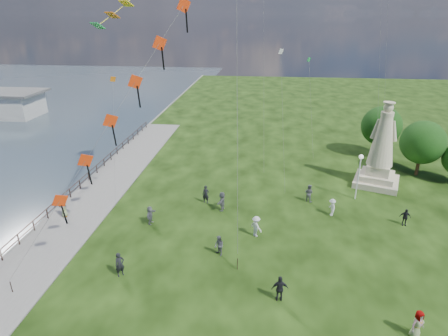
# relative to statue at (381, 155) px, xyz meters

# --- Properties ---
(waterfront) EXTENTS (200.00, 200.00, 1.51)m
(waterfront) POSITION_rel_statue_xyz_m (-28.96, -9.65, -3.33)
(waterfront) COLOR #2E3C45
(waterfront) RESTS_ON ground
(statue) EXTENTS (5.41, 5.41, 8.64)m
(statue) POSITION_rel_statue_xyz_m (0.00, 0.00, 0.00)
(statue) COLOR #B5AA89
(statue) RESTS_ON ground
(lamppost) EXTENTS (0.42, 0.42, 4.52)m
(lamppost) POSITION_rel_statue_xyz_m (-2.85, -3.69, -0.00)
(lamppost) COLOR silver
(lamppost) RESTS_ON ground
(tree_row) EXTENTS (9.88, 11.37, 6.23)m
(tree_row) POSITION_rel_statue_xyz_m (4.26, 5.37, 0.38)
(tree_row) COLOR #382314
(tree_row) RESTS_ON ground
(person_0) EXTENTS (0.75, 0.75, 1.76)m
(person_0) POSITION_rel_statue_xyz_m (-21.02, -17.17, -2.39)
(person_0) COLOR black
(person_0) RESTS_ON ground
(person_1) EXTENTS (0.85, 0.89, 1.58)m
(person_1) POSITION_rel_statue_xyz_m (-14.69, -14.14, -2.47)
(person_1) COLOR #595960
(person_1) RESTS_ON ground
(person_2) EXTENTS (1.22, 1.20, 1.74)m
(person_2) POSITION_rel_statue_xyz_m (-12.10, -11.25, -2.39)
(person_2) COLOR silver
(person_2) RESTS_ON ground
(person_3) EXTENTS (1.09, 0.65, 1.77)m
(person_3) POSITION_rel_statue_xyz_m (-10.40, -18.37, -2.38)
(person_3) COLOR black
(person_3) RESTS_ON ground
(person_4) EXTENTS (0.99, 0.88, 1.72)m
(person_4) POSITION_rel_statue_xyz_m (-3.06, -20.36, -2.40)
(person_4) COLOR #595960
(person_4) RESTS_ON ground
(person_5) EXTENTS (0.79, 1.55, 1.61)m
(person_5) POSITION_rel_statue_xyz_m (-21.00, -10.33, -2.46)
(person_5) COLOR #595960
(person_5) RESTS_ON ground
(person_6) EXTENTS (0.69, 0.51, 1.73)m
(person_6) POSITION_rel_statue_xyz_m (-16.94, -6.10, -2.40)
(person_6) COLOR black
(person_6) RESTS_ON ground
(person_7) EXTENTS (0.97, 0.89, 1.70)m
(person_7) POSITION_rel_statue_xyz_m (-7.36, -4.70, -2.41)
(person_7) COLOR #595960
(person_7) RESTS_ON ground
(person_8) EXTENTS (0.70, 1.09, 1.57)m
(person_8) POSITION_rel_statue_xyz_m (-5.61, -7.19, -2.48)
(person_8) COLOR silver
(person_8) RESTS_ON ground
(person_9) EXTENTS (0.93, 0.55, 1.51)m
(person_9) POSITION_rel_statue_xyz_m (0.20, -8.19, -2.51)
(person_9) COLOR black
(person_9) RESTS_ON ground
(person_10) EXTENTS (0.61, 0.83, 1.54)m
(person_10) POSITION_rel_statue_xyz_m (-28.72, -10.16, -2.49)
(person_10) COLOR #595960
(person_10) RESTS_ON ground
(person_11) EXTENTS (0.91, 1.72, 1.77)m
(person_11) POSITION_rel_statue_xyz_m (-15.28, -7.30, -2.38)
(person_11) COLOR #595960
(person_11) RESTS_ON ground
(red_kite_train) EXTENTS (10.30, 9.35, 17.46)m
(red_kite_train) POSITION_rel_statue_xyz_m (-21.05, -14.03, 7.56)
(red_kite_train) COLOR black
(red_kite_train) RESTS_ON ground
(small_kites) EXTENTS (27.38, 18.38, 23.01)m
(small_kites) POSITION_rel_statue_xyz_m (-10.00, 4.91, 10.32)
(small_kites) COLOR silver
(small_kites) RESTS_ON ground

